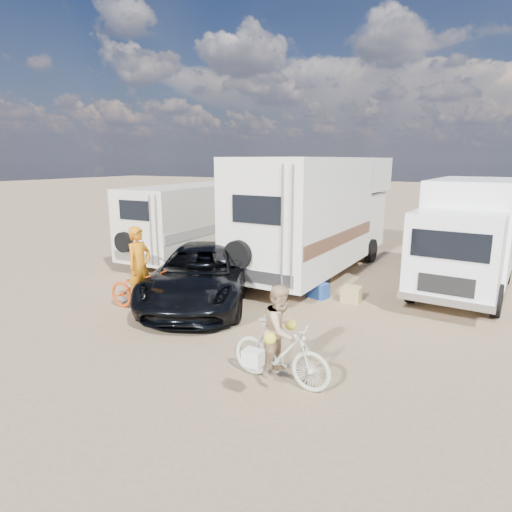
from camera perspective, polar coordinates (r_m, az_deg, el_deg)
The scene contains 11 objects.
ground at distance 8.89m, azimuth -6.00°, elevation -11.79°, with size 140.00×140.00×0.00m, color #957A59.
rv_main at distance 14.26m, azimuth 8.12°, elevation 5.19°, with size 2.52×7.76×3.72m, color silver, non-canonical shape.
rv_left at distance 16.70m, azimuth -7.40°, elevation 4.59°, with size 2.14×6.95×2.74m, color white, non-canonical shape.
box_truck at distance 13.28m, azimuth 26.00°, elevation 2.18°, with size 2.18×5.75×3.11m, color white, non-canonical shape.
dark_suv at distance 11.42m, azimuth -7.11°, elevation -2.39°, with size 2.42×5.25×1.46m, color black.
bike_man at distance 10.98m, azimuth -14.89°, elevation -4.46°, with size 0.69×1.99×1.05m, color #C23C0E.
bike_woman at distance 7.34m, azimuth 3.23°, elevation -12.55°, with size 0.51×1.81×1.09m, color beige.
rider_man at distance 10.86m, azimuth -15.02°, elevation -2.23°, with size 0.70×0.46×1.93m, color #BF670C.
rider_woman at distance 7.25m, azimuth 3.25°, elevation -10.98°, with size 0.74×0.58×1.52m, color tan.
cooler at distance 11.87m, azimuth 8.12°, elevation -4.48°, with size 0.51×0.37×0.41m, color navy.
crate at distance 11.74m, azimuth 12.42°, elevation -4.91°, with size 0.48×0.48×0.39m, color #9C8752.
Camera 1 is at (4.68, -6.62, 3.66)m, focal length 30.46 mm.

